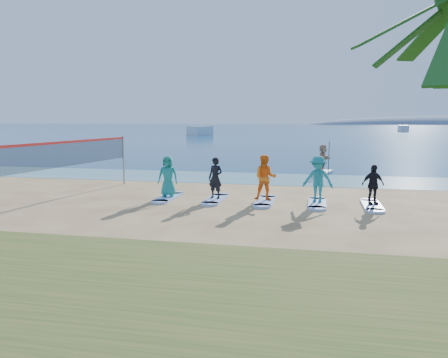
% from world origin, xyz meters
% --- Properties ---
extents(ground, '(600.00, 600.00, 0.00)m').
position_xyz_m(ground, '(0.00, 0.00, 0.00)').
color(ground, tan).
rests_on(ground, ground).
extents(shallow_water, '(600.00, 600.00, 0.00)m').
position_xyz_m(shallow_water, '(0.00, 10.50, 0.01)').
color(shallow_water, teal).
rests_on(shallow_water, ground).
extents(ocean, '(600.00, 600.00, 0.00)m').
position_xyz_m(ocean, '(0.00, 160.00, 0.01)').
color(ocean, navy).
rests_on(ocean, ground).
extents(volleyball_net, '(1.04, 9.04, 2.50)m').
position_xyz_m(volleyball_net, '(-6.94, 2.36, 1.90)').
color(volleyball_net, gray).
rests_on(volleyball_net, ground).
extents(paddleboard, '(1.38, 3.08, 0.12)m').
position_xyz_m(paddleboard, '(3.75, 13.46, 0.06)').
color(paddleboard, silver).
rests_on(paddleboard, ground).
extents(paddleboarder, '(0.95, 1.67, 1.71)m').
position_xyz_m(paddleboarder, '(3.75, 13.46, 0.98)').
color(paddleboarder, tan).
rests_on(paddleboarder, paddleboard).
extents(boat_offshore_a, '(4.47, 7.43, 1.91)m').
position_xyz_m(boat_offshore_a, '(-21.84, 77.94, 0.00)').
color(boat_offshore_a, silver).
rests_on(boat_offshore_a, ground).
extents(boat_offshore_b, '(2.14, 5.88, 1.82)m').
position_xyz_m(boat_offshore_b, '(25.81, 112.60, 0.00)').
color(boat_offshore_b, silver).
rests_on(boat_offshore_b, ground).
extents(surfboard_0, '(0.70, 2.20, 0.09)m').
position_xyz_m(surfboard_0, '(-2.79, 3.33, 0.04)').
color(surfboard_0, '#A4C5FF').
rests_on(surfboard_0, ground).
extents(student_0, '(0.90, 0.64, 1.74)m').
position_xyz_m(student_0, '(-2.79, 3.33, 0.96)').
color(student_0, '#1B857D').
rests_on(student_0, surfboard_0).
extents(surfboard_1, '(0.70, 2.20, 0.09)m').
position_xyz_m(surfboard_1, '(-0.70, 3.33, 0.04)').
color(surfboard_1, '#A4C5FF').
rests_on(surfboard_1, ground).
extents(student_1, '(0.72, 0.58, 1.72)m').
position_xyz_m(student_1, '(-0.70, 3.33, 0.95)').
color(student_1, black).
rests_on(student_1, surfboard_1).
extents(surfboard_2, '(0.70, 2.20, 0.09)m').
position_xyz_m(surfboard_2, '(1.39, 3.33, 0.04)').
color(surfboard_2, '#A4C5FF').
rests_on(surfboard_2, ground).
extents(student_2, '(0.95, 0.77, 1.86)m').
position_xyz_m(student_2, '(1.39, 3.33, 1.02)').
color(student_2, orange).
rests_on(student_2, surfboard_2).
extents(surfboard_3, '(0.70, 2.20, 0.09)m').
position_xyz_m(surfboard_3, '(3.47, 3.33, 0.04)').
color(surfboard_3, '#A4C5FF').
rests_on(surfboard_3, ground).
extents(student_3, '(1.29, 0.86, 1.85)m').
position_xyz_m(student_3, '(3.47, 3.33, 1.01)').
color(student_3, teal).
rests_on(student_3, surfboard_3).
extents(surfboard_4, '(0.70, 2.20, 0.09)m').
position_xyz_m(surfboard_4, '(5.56, 3.33, 0.04)').
color(surfboard_4, '#A4C5FF').
rests_on(surfboard_4, ground).
extents(student_4, '(0.99, 0.68, 1.55)m').
position_xyz_m(student_4, '(5.56, 3.33, 0.87)').
color(student_4, black).
rests_on(student_4, surfboard_4).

